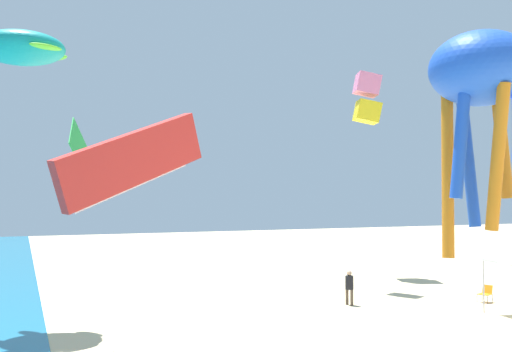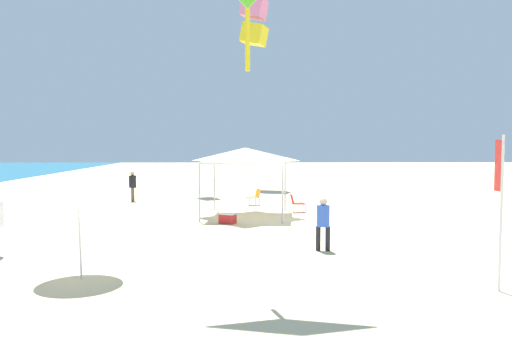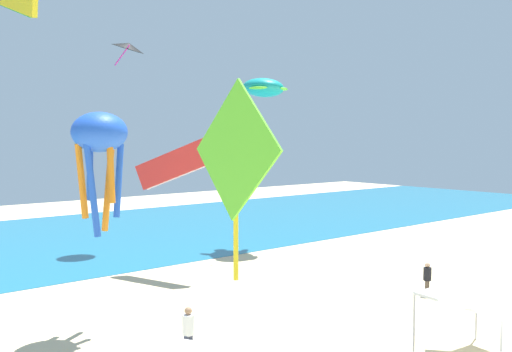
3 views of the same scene
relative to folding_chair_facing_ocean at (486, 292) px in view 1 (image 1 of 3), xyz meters
name	(u,v)px [view 1 (image 1 of 3)]	position (x,y,z in m)	size (l,w,h in m)	color
folding_chair_facing_ocean	(486,292)	(0.00, 0.00, 0.00)	(0.70, 0.77, 0.82)	black
person_far_stroller	(349,285)	(1.85, 6.52, 0.48)	(0.42, 0.39, 1.62)	brown
kite_box_pink	(367,98)	(10.50, -0.14, 11.08)	(1.98, 2.12, 3.40)	pink
kite_turtle_teal	(19,48)	(3.57, 21.11, 10.77)	(3.98, 4.38, 1.53)	teal
kite_octopus_blue	(481,81)	(-12.50, 11.96, 7.18)	(2.18, 2.18, 4.83)	blue
kite_diamond_green	(79,149)	(-0.78, 19.10, 6.36)	(1.94, 0.84, 2.97)	green
kite_parafoil_red	(133,160)	(-5.46, 18.04, 5.74)	(2.67, 4.70, 3.06)	red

